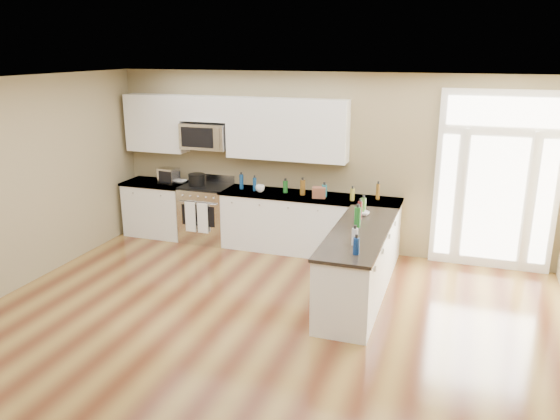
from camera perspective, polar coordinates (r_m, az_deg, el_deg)
name	(u,v)px	position (r m, az deg, el deg)	size (l,w,h in m)	color
ground	(220,380)	(5.66, -6.28, -17.22)	(8.00, 8.00, 0.00)	#572C18
room_shell	(214,214)	(4.92, -6.90, -0.43)	(8.00, 8.00, 8.00)	#90805B
back_cabinet_left	(158,210)	(9.72, -12.61, 0.02)	(1.10, 0.66, 0.94)	white
back_cabinet_right	(308,226)	(8.66, 2.98, -1.63)	(2.85, 0.66, 0.94)	white
peninsula_cabinet	(358,268)	(7.11, 8.18, -5.97)	(0.69, 2.32, 0.94)	white
upper_cabinet_left	(157,123)	(9.54, -12.77, 8.85)	(1.04, 0.33, 0.95)	white
upper_cabinet_right	(287,129)	(8.57, 0.70, 8.42)	(1.94, 0.33, 0.95)	white
upper_cabinet_short	(206,108)	(9.06, -7.76, 10.47)	(0.82, 0.33, 0.40)	white
microwave	(206,136)	(9.08, -7.76, 7.68)	(0.78, 0.41, 0.42)	silver
entry_door	(496,182)	(8.40, 21.64, 2.76)	(1.70, 0.10, 2.60)	white
kitchen_range	(207,213)	(9.26, -7.64, -0.28)	(0.79, 0.70, 1.08)	silver
stockpot	(197,179)	(9.14, -8.69, 3.20)	(0.27, 0.27, 0.21)	black
toaster_oven	(169,176)	(9.42, -11.55, 3.54)	(0.31, 0.24, 0.26)	silver
cardboard_box	(319,193)	(8.35, 4.09, 1.84)	(0.20, 0.15, 0.16)	brown
bowl_left	(182,182)	(9.42, -10.25, 2.94)	(0.18, 0.18, 0.04)	white
bowl_peninsula	(363,213)	(7.55, 8.69, -0.35)	(0.17, 0.17, 0.05)	white
cup_counter	(260,189)	(8.68, -2.09, 2.25)	(0.14, 0.14, 0.11)	white
counter_bottles	(326,201)	(7.78, 4.81, 0.93)	(2.41, 2.45, 0.27)	#19591E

